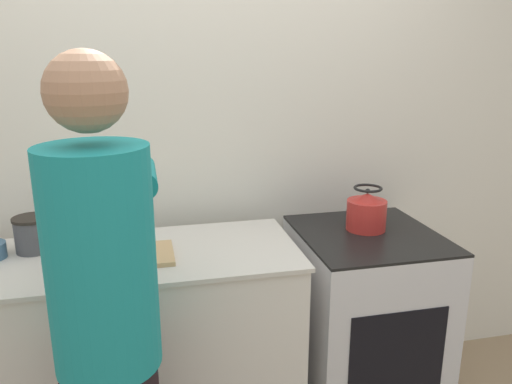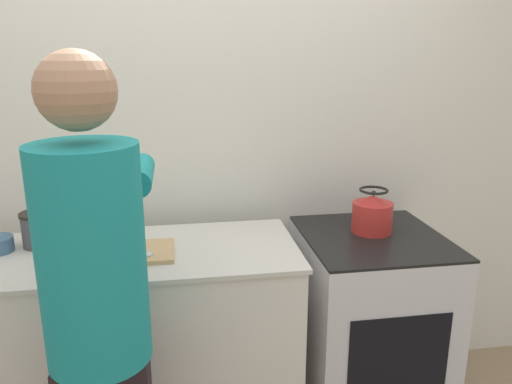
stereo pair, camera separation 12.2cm
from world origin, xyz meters
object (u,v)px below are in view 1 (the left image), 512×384
cutting_board (125,256)px  knife (125,256)px  oven (363,322)px  kettle (366,212)px  person (107,318)px  canister_jar (33,234)px

cutting_board → knife: bearing=-86.3°
oven → kettle: bearing=81.7°
cutting_board → kettle: kettle is taller
person → kettle: 1.28m
oven → cutting_board: cutting_board is taller
cutting_board → oven: bearing=4.6°
oven → kettle: 0.54m
oven → person: size_ratio=0.53×
knife → canister_jar: bearing=169.4°
cutting_board → canister_jar: canister_jar is taller
knife → cutting_board: bearing=111.4°
cutting_board → kettle: size_ratio=1.85×
kettle → canister_jar: bearing=179.0°
canister_jar → person: bearing=-63.8°
canister_jar → cutting_board: bearing=-24.7°
cutting_board → canister_jar: bearing=155.3°
person → knife: 0.45m
person → knife: person is taller
oven → knife: bearing=-173.9°
person → kettle: (1.12, 0.62, 0.05)m
knife → person: bearing=-77.7°
oven → kettle: size_ratio=4.46×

